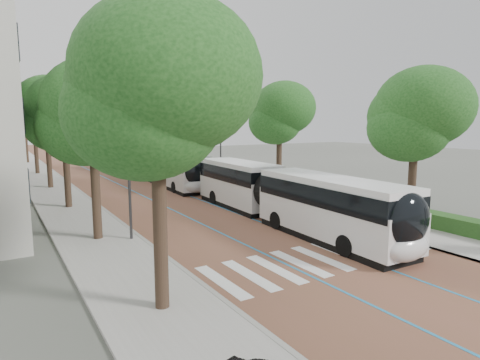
% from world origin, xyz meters
% --- Properties ---
extents(ground, '(160.00, 160.00, 0.00)m').
position_xyz_m(ground, '(0.00, 0.00, 0.00)').
color(ground, '#51544C').
rests_on(ground, ground).
extents(road, '(11.00, 140.00, 0.02)m').
position_xyz_m(road, '(0.00, 40.00, 0.01)').
color(road, brown).
rests_on(road, ground).
extents(sidewalk_left, '(4.00, 140.00, 0.12)m').
position_xyz_m(sidewalk_left, '(-7.50, 40.00, 0.06)').
color(sidewalk_left, gray).
rests_on(sidewalk_left, ground).
extents(sidewalk_right, '(4.00, 140.00, 0.12)m').
position_xyz_m(sidewalk_right, '(7.50, 40.00, 0.06)').
color(sidewalk_right, gray).
rests_on(sidewalk_right, ground).
extents(kerb_left, '(0.20, 140.00, 0.14)m').
position_xyz_m(kerb_left, '(-5.60, 40.00, 0.06)').
color(kerb_left, gray).
rests_on(kerb_left, ground).
extents(kerb_right, '(0.20, 140.00, 0.14)m').
position_xyz_m(kerb_right, '(5.60, 40.00, 0.06)').
color(kerb_right, gray).
rests_on(kerb_right, ground).
extents(zebra_crossing, '(10.55, 3.60, 0.01)m').
position_xyz_m(zebra_crossing, '(0.20, 1.00, 0.03)').
color(zebra_crossing, silver).
rests_on(zebra_crossing, ground).
extents(lane_line_left, '(0.12, 126.00, 0.01)m').
position_xyz_m(lane_line_left, '(-1.60, 40.00, 0.02)').
color(lane_line_left, teal).
rests_on(lane_line_left, road).
extents(lane_line_right, '(0.12, 126.00, 0.01)m').
position_xyz_m(lane_line_right, '(1.60, 40.00, 0.02)').
color(lane_line_right, teal).
rests_on(lane_line_right, road).
extents(hedge, '(1.20, 14.00, 0.80)m').
position_xyz_m(hedge, '(9.10, 0.00, 0.52)').
color(hedge, '#1D4216').
rests_on(hedge, sidewalk_right).
extents(streetlight_far, '(1.82, 0.20, 8.00)m').
position_xyz_m(streetlight_far, '(6.62, 22.00, 4.82)').
color(streetlight_far, '#2E2E30').
rests_on(streetlight_far, sidewalk_right).
extents(lamp_post_left, '(0.14, 0.14, 8.00)m').
position_xyz_m(lamp_post_left, '(-6.10, 8.00, 4.12)').
color(lamp_post_left, '#2E2E30').
rests_on(lamp_post_left, sidewalk_left).
extents(trees_left, '(6.13, 60.48, 10.04)m').
position_xyz_m(trees_left, '(-7.50, 25.80, 6.71)').
color(trees_left, black).
rests_on(trees_left, ground).
extents(trees_right, '(5.43, 46.96, 8.56)m').
position_xyz_m(trees_right, '(7.70, 21.60, 6.08)').
color(trees_right, black).
rests_on(trees_right, ground).
extents(lead_bus, '(3.25, 18.48, 3.20)m').
position_xyz_m(lead_bus, '(2.65, 6.68, 1.63)').
color(lead_bus, black).
rests_on(lead_bus, ground).
extents(bus_queued_0, '(3.04, 12.49, 3.20)m').
position_xyz_m(bus_queued_0, '(2.42, 22.96, 1.62)').
color(bus_queued_0, silver).
rests_on(bus_queued_0, ground).
extents(bus_queued_1, '(3.24, 12.52, 3.20)m').
position_xyz_m(bus_queued_1, '(1.96, 35.58, 1.62)').
color(bus_queued_1, silver).
rests_on(bus_queued_1, ground).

